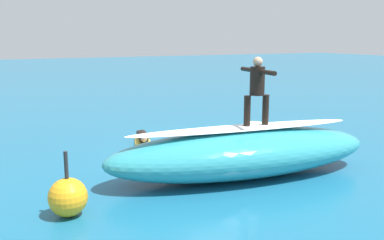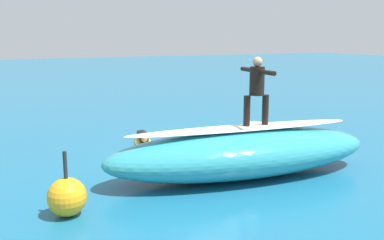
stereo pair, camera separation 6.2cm
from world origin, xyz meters
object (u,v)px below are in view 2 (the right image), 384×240
at_px(surfer_paddling, 143,136).
at_px(surfboard_riding, 256,127).
at_px(surfer_riding, 257,86).
at_px(buoy_marker, 67,197).
at_px(surfboard_paddling, 143,143).

bearing_deg(surfer_paddling, surfboard_riding, 33.59).
height_order(surfboard_riding, surfer_paddling, surfboard_riding).
distance_m(surfer_riding, buoy_marker, 5.06).
xyz_separation_m(surfer_riding, surfer_paddling, (1.38, -4.32, -2.00)).
xyz_separation_m(surfboard_riding, buoy_marker, (4.68, 0.52, -0.83)).
bearing_deg(buoy_marker, surfboard_riding, -173.66).
distance_m(surfboard_paddling, buoy_marker, 5.75).
bearing_deg(surfboard_paddling, surfer_riding, 34.52).
height_order(surfer_riding, surfboard_paddling, surfer_riding).
xyz_separation_m(surfboard_riding, surfer_paddling, (1.38, -4.32, -0.99)).
relative_size(surfer_riding, surfboard_paddling, 0.69).
distance_m(surfer_paddling, buoy_marker, 5.87).
height_order(surfboard_paddling, buoy_marker, buoy_marker).
bearing_deg(surfer_riding, surfer_paddling, -66.08).
relative_size(surfboard_riding, surfer_riding, 1.29).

